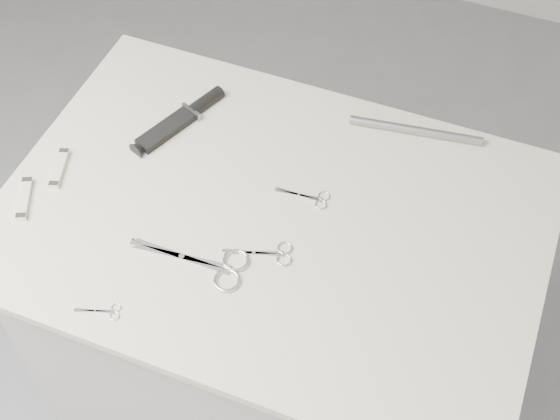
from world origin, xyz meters
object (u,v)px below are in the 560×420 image
at_px(sheathed_knife, 185,117).
at_px(pocket_knife_a, 59,168).
at_px(metal_rail, 416,130).
at_px(large_shears, 214,265).
at_px(embroidery_scissors_b, 311,198).
at_px(embroidery_scissors_a, 271,254).
at_px(pocket_knife_b, 24,198).
at_px(tiny_scissors, 104,311).
at_px(plinth, 273,338).

height_order(sheathed_knife, pocket_knife_a, sheathed_knife).
relative_size(pocket_knife_a, metal_rail, 0.36).
bearing_deg(pocket_knife_a, large_shears, -122.12).
bearing_deg(embroidery_scissors_b, pocket_knife_a, -170.81).
bearing_deg(embroidery_scissors_a, sheathed_knife, 121.11).
bearing_deg(sheathed_knife, large_shears, -124.54).
xyz_separation_m(large_shears, pocket_knife_b, (-0.39, 0.00, 0.00)).
xyz_separation_m(tiny_scissors, sheathed_knife, (-0.07, 0.46, 0.01)).
relative_size(large_shears, pocket_knife_b, 2.20).
height_order(tiny_scissors, metal_rail, metal_rail).
height_order(large_shears, sheathed_knife, sheathed_knife).
bearing_deg(pocket_knife_a, pocket_knife_b, 148.70).
bearing_deg(tiny_scissors, plinth, 39.22).
height_order(plinth, embroidery_scissors_a, embroidery_scissors_a).
bearing_deg(pocket_knife_a, tiny_scissors, -154.01).
bearing_deg(tiny_scissors, metal_rail, 39.04).
relative_size(plinth, sheathed_knife, 4.24).
relative_size(large_shears, embroidery_scissors_b, 2.04).
relative_size(large_shears, embroidery_scissors_a, 1.73).
height_order(plinth, pocket_knife_b, pocket_knife_b).
distance_m(plinth, embroidery_scissors_a, 0.48).
xyz_separation_m(pocket_knife_a, metal_rail, (0.61, 0.35, 0.00)).
bearing_deg(plinth, sheathed_knife, 147.52).
xyz_separation_m(embroidery_scissors_a, metal_rail, (0.16, 0.38, 0.01)).
xyz_separation_m(tiny_scissors, metal_rail, (0.38, 0.59, 0.01)).
bearing_deg(sheathed_knife, metal_rail, -51.50).
relative_size(plinth, embroidery_scissors_b, 8.66).
distance_m(sheathed_knife, pocket_knife_a, 0.27).
xyz_separation_m(pocket_knife_a, pocket_knife_b, (-0.02, -0.09, 0.00)).
height_order(plinth, tiny_scissors, tiny_scissors).
height_order(plinth, metal_rail, metal_rail).
bearing_deg(plinth, large_shears, -110.28).
distance_m(pocket_knife_b, metal_rail, 0.77).
xyz_separation_m(large_shears, embroidery_scissors_b, (0.11, 0.21, -0.00)).
bearing_deg(metal_rail, embroidery_scissors_a, -112.80).
relative_size(embroidery_scissors_a, pocket_knife_b, 1.27).
bearing_deg(pocket_knife_b, sheathed_knife, -57.03).
distance_m(embroidery_scissors_a, tiny_scissors, 0.30).
bearing_deg(sheathed_knife, pocket_knife_a, 163.72).
relative_size(embroidery_scissors_a, metal_rail, 0.46).
distance_m(tiny_scissors, sheathed_knife, 0.46).
xyz_separation_m(embroidery_scissors_a, embroidery_scissors_b, (0.02, 0.14, -0.00)).
xyz_separation_m(embroidery_scissors_a, sheathed_knife, (-0.29, 0.24, 0.01)).
relative_size(plinth, large_shears, 4.24).
height_order(embroidery_scissors_a, embroidery_scissors_b, same).
bearing_deg(embroidery_scissors_b, pocket_knife_b, -162.08).
height_order(embroidery_scissors_a, sheathed_knife, sheathed_knife).
xyz_separation_m(large_shears, metal_rail, (0.24, 0.44, 0.01)).
xyz_separation_m(embroidery_scissors_b, metal_rail, (0.14, 0.23, 0.01)).
height_order(plinth, large_shears, large_shears).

